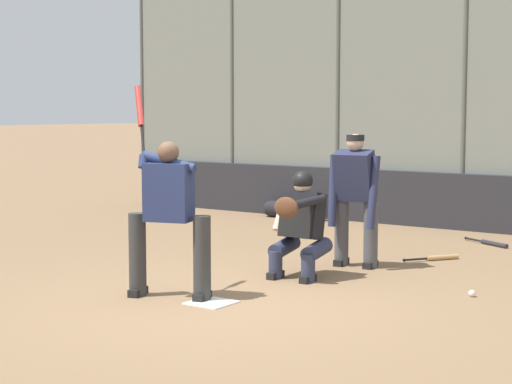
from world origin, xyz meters
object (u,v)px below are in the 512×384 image
Objects in this scene: batter_at_plate at (168,213)px; spare_bat_near_backstop at (438,258)px; baseball_loose at (472,293)px; spare_bat_by_padding at (491,243)px; equipment_bag_dugout_side at (293,210)px; catcher_behind_plate at (299,223)px; umpire_home at (355,196)px.

spare_bat_near_backstop is (-1.39, -3.72, -0.86)m from batter_at_plate.
baseball_loose reaches higher than spare_bat_near_backstop.
spare_bat_by_padding is 0.64× the size of equipment_bag_dugout_side.
catcher_behind_plate is 2.13m from baseball_loose.
catcher_behind_plate is 1.55× the size of spare_bat_by_padding.
spare_bat_by_padding is at bearing -113.83° from umpire_home.
spare_bat_by_padding is 4.11m from equipment_bag_dugout_side.
spare_bat_by_padding is (-0.79, -2.65, -0.86)m from umpire_home.
baseball_loose is at bearing -160.97° from batter_at_plate.
catcher_behind_plate reaches higher than spare_bat_by_padding.
equipment_bag_dugout_side is (3.21, -3.56, -0.74)m from umpire_home.
equipment_bag_dugout_side reaches higher than baseball_loose.
batter_at_plate reaches higher than equipment_bag_dugout_side.
catcher_behind_plate is 1.03m from umpire_home.
baseball_loose reaches higher than spare_bat_by_padding.
equipment_bag_dugout_side is (2.48, -6.23, -0.75)m from batter_at_plate.
spare_bat_near_backstop is 4.61m from equipment_bag_dugout_side.
catcher_behind_plate is 1.79× the size of spare_bat_near_backstop.
baseball_loose is at bearing -178.62° from catcher_behind_plate.
umpire_home is 2.05× the size of spare_bat_by_padding.
catcher_behind_plate is 2.29m from spare_bat_near_backstop.
catcher_behind_plate is at bearing 123.57° from equipment_bag_dugout_side.
spare_bat_by_padding is (-0.13, -1.59, 0.00)m from spare_bat_near_backstop.
batter_at_plate reaches higher than spare_bat_by_padding.
batter_at_plate reaches higher than umpire_home.
spare_bat_by_padding is at bearing -123.09° from batter_at_plate.
umpire_home is (-0.74, -2.66, -0.00)m from batter_at_plate.
catcher_behind_plate is at bearing 5.26° from baseball_loose.
spare_bat_by_padding is at bearing -73.06° from baseball_loose.
batter_at_plate is 6.74m from equipment_bag_dugout_side.
baseball_loose is (-2.04, -0.19, -0.61)m from catcher_behind_plate.
batter_at_plate is 1.34× the size of umpire_home.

